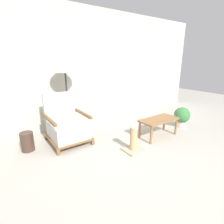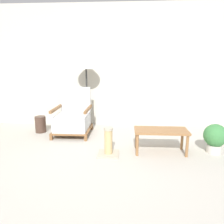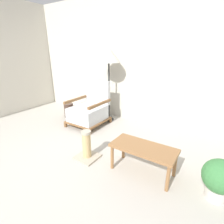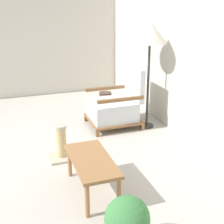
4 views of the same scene
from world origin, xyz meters
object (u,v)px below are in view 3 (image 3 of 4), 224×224
at_px(vase, 69,110).
at_px(scratching_post, 87,148).
at_px(potted_plant, 219,178).
at_px(floor_lamp, 109,57).
at_px(coffee_table, 143,150).
at_px(armchair, 89,110).

bearing_deg(vase, scratching_post, -35.49).
distance_m(vase, potted_plant, 3.35).
xyz_separation_m(floor_lamp, coffee_table, (1.43, -1.31, -1.09)).
relative_size(floor_lamp, coffee_table, 1.92).
bearing_deg(scratching_post, vase, 144.51).
xyz_separation_m(armchair, potted_plant, (2.51, -0.82, -0.05)).
bearing_deg(floor_lamp, potted_plant, -28.87).
distance_m(floor_lamp, potted_plant, 2.87).
bearing_deg(vase, potted_plant, -15.32).
height_order(floor_lamp, vase, floor_lamp).
bearing_deg(coffee_table, armchair, 152.38).
relative_size(floor_lamp, vase, 4.76).
height_order(floor_lamp, coffee_table, floor_lamp).
height_order(armchair, coffee_table, armchair).
xyz_separation_m(armchair, floor_lamp, (0.22, 0.45, 1.11)).
height_order(armchair, potted_plant, armchair).
relative_size(floor_lamp, scratching_post, 3.58).
relative_size(armchair, vase, 2.74).
xyz_separation_m(vase, potted_plant, (3.23, -0.88, 0.10)).
height_order(vase, potted_plant, potted_plant).
xyz_separation_m(coffee_table, potted_plant, (0.87, 0.04, -0.07)).
height_order(armchair, floor_lamp, floor_lamp).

